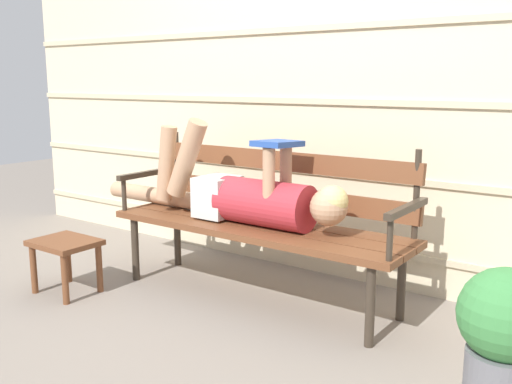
% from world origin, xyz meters
% --- Properties ---
extents(ground_plane, '(12.00, 12.00, 0.00)m').
position_xyz_m(ground_plane, '(0.00, 0.00, 0.00)').
color(ground_plane, gray).
extents(house_siding, '(5.32, 0.08, 2.57)m').
position_xyz_m(house_siding, '(0.00, 0.69, 1.28)').
color(house_siding, beige).
rests_on(house_siding, ground).
extents(park_bench, '(1.75, 0.49, 0.87)m').
position_xyz_m(park_bench, '(-0.00, 0.14, 0.47)').
color(park_bench, brown).
rests_on(park_bench, ground).
extents(reclining_person, '(1.75, 0.25, 0.57)m').
position_xyz_m(reclining_person, '(-0.09, 0.07, 0.58)').
color(reclining_person, '#B72D38').
extents(footstool, '(0.36, 0.29, 0.31)m').
position_xyz_m(footstool, '(-0.93, -0.49, 0.25)').
color(footstool, brown).
rests_on(footstool, ground).
extents(potted_plant, '(0.32, 0.32, 0.59)m').
position_xyz_m(potted_plant, '(1.40, -0.45, 0.33)').
color(potted_plant, slate).
rests_on(potted_plant, ground).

